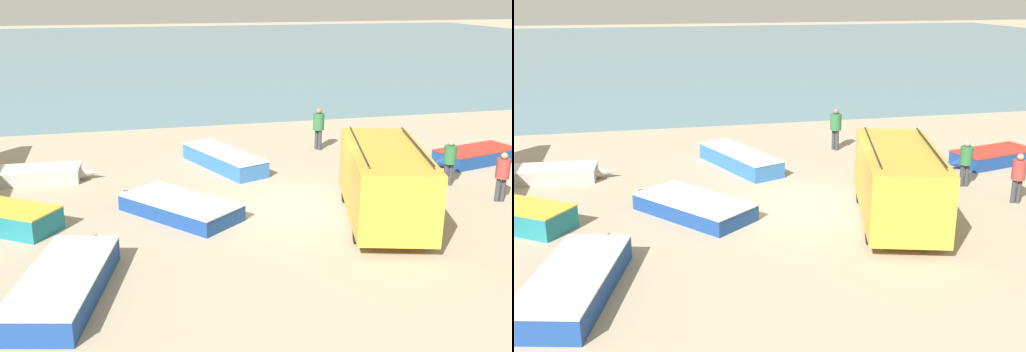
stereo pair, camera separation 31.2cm
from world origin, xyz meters
TOP-DOWN VIEW (x-y plane):
  - ground_plane at (0.00, 0.00)m, footprint 200.00×200.00m
  - sea_water at (0.00, 52.00)m, footprint 120.00×80.00m
  - parked_van at (2.12, -1.51)m, footprint 3.41×5.57m
  - fishing_rowboat_0 at (-6.51, -3.90)m, footprint 2.48×4.94m
  - fishing_rowboat_2 at (-1.39, 5.03)m, footprint 2.66×4.95m
  - fishing_rowboat_3 at (-8.01, 4.70)m, footprint 4.07×1.47m
  - fishing_rowboat_4 at (8.16, 3.21)m, footprint 4.01×2.20m
  - fishing_rowboat_5 at (-3.56, 0.37)m, footprint 3.58×4.10m
  - fishing_rowboat_6 at (-8.55, 0.56)m, footprint 3.71×2.97m
  - fisherman_0 at (5.70, 0.96)m, footprint 0.42×0.42m
  - fisherman_1 at (6.42, -0.89)m, footprint 0.42×0.42m
  - fisherman_2 at (2.98, 6.50)m, footprint 0.46×0.46m

SIDE VIEW (x-z plane):
  - ground_plane at x=0.00m, z-range 0.00..0.00m
  - sea_water at x=0.00m, z-range 0.00..0.01m
  - fishing_rowboat_5 at x=-3.56m, z-range 0.00..0.50m
  - fishing_rowboat_3 at x=-8.01m, z-range 0.00..0.51m
  - fishing_rowboat_4 at x=8.16m, z-range 0.00..0.53m
  - fishing_rowboat_0 at x=-6.51m, z-range 0.00..0.60m
  - fishing_rowboat_2 at x=-1.39m, z-range 0.00..0.62m
  - fishing_rowboat_6 at x=-8.55m, z-range 0.00..0.66m
  - fisherman_1 at x=6.42m, z-range 0.16..1.75m
  - fisherman_0 at x=5.70m, z-range 0.16..1.75m
  - fisherman_2 at x=2.98m, z-range 0.17..1.91m
  - parked_van at x=2.12m, z-range 0.05..2.35m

